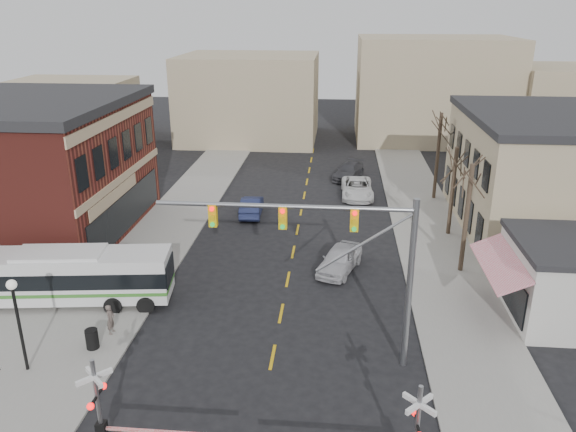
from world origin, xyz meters
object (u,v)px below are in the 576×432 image
at_px(car_d, 348,171).
at_px(street_lamp, 16,307).
at_px(trash_bin, 92,339).
at_px(transit_bus, 63,276).
at_px(pedestrian_near, 110,319).
at_px(traffic_signal_mast, 342,246).
at_px(car_c, 357,188).
at_px(car_b, 252,206).
at_px(rr_crossing_west, 110,409).
at_px(pedestrian_far, 86,283).
at_px(car_a, 340,259).

bearing_deg(car_d, street_lamp, -96.31).
bearing_deg(car_d, trash_bin, -94.11).
height_order(transit_bus, pedestrian_near, transit_bus).
xyz_separation_m(traffic_signal_mast, car_c, (1.50, 24.04, -5.02)).
relative_size(transit_bus, pedestrian_near, 7.61).
xyz_separation_m(car_b, pedestrian_near, (-4.36, -17.64, 0.17)).
bearing_deg(rr_crossing_west, car_c, 72.61).
bearing_deg(pedestrian_far, street_lamp, -151.95).
bearing_deg(street_lamp, car_b, 71.47).
bearing_deg(street_lamp, rr_crossing_west, -37.34).
bearing_deg(traffic_signal_mast, pedestrian_far, 161.55).
distance_m(traffic_signal_mast, car_d, 29.94).
distance_m(transit_bus, car_b, 16.87).
bearing_deg(pedestrian_far, rr_crossing_west, -124.94).
distance_m(car_a, pedestrian_far, 14.82).
relative_size(car_c, car_d, 1.15).
relative_size(traffic_signal_mast, trash_bin, 11.34).
distance_m(traffic_signal_mast, car_c, 24.60).
distance_m(trash_bin, car_d, 32.14).
height_order(rr_crossing_west, pedestrian_far, rr_crossing_west).
relative_size(street_lamp, car_d, 0.92).
xyz_separation_m(street_lamp, trash_bin, (2.23, 1.88, -2.68)).
bearing_deg(pedestrian_far, traffic_signal_mast, -81.39).
xyz_separation_m(rr_crossing_west, car_c, (9.55, 30.48, -1.19)).
height_order(street_lamp, pedestrian_near, street_lamp).
relative_size(car_c, pedestrian_far, 3.30).
xyz_separation_m(car_a, car_d, (0.77, 19.99, -0.07)).
xyz_separation_m(street_lamp, car_a, (13.89, 11.53, -2.51)).
height_order(transit_bus, pedestrian_far, transit_bus).
bearing_deg(car_b, pedestrian_far, 60.46).
xyz_separation_m(rr_crossing_west, pedestrian_near, (-3.15, 7.64, -1.08)).
xyz_separation_m(rr_crossing_west, street_lamp, (-5.78, 4.41, 1.32)).
distance_m(car_a, car_d, 20.00).
relative_size(trash_bin, pedestrian_near, 0.63).
bearing_deg(pedestrian_far, car_c, -11.49).
relative_size(trash_bin, car_a, 0.21).
distance_m(street_lamp, car_d, 34.86).
height_order(traffic_signal_mast, street_lamp, traffic_signal_mast).
bearing_deg(transit_bus, traffic_signal_mast, -15.21).
xyz_separation_m(traffic_signal_mast, street_lamp, (-13.83, -2.03, -2.50)).
distance_m(street_lamp, pedestrian_far, 7.08).
relative_size(car_c, pedestrian_near, 3.62).
distance_m(traffic_signal_mast, car_b, 20.67).
relative_size(street_lamp, car_c, 0.80).
bearing_deg(car_a, pedestrian_near, -124.58).
height_order(rr_crossing_west, pedestrian_near, rr_crossing_west).
bearing_deg(pedestrian_far, trash_bin, -126.87).
relative_size(street_lamp, car_a, 0.98).
bearing_deg(rr_crossing_west, traffic_signal_mast, 38.66).
distance_m(transit_bus, rr_crossing_west, 12.53).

